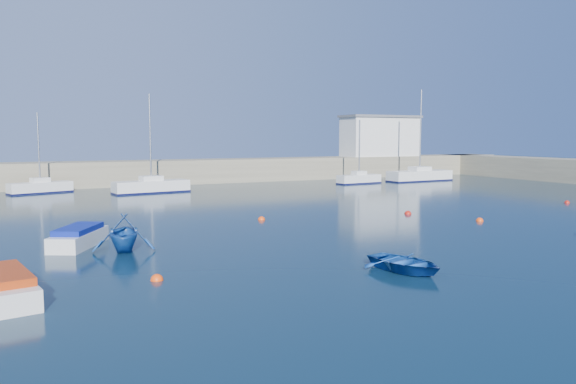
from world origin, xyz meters
name	(u,v)px	position (x,y,z in m)	size (l,w,h in m)	color
ground	(437,285)	(0.00, 0.00, 0.00)	(220.00, 220.00, 0.00)	#0C2335
back_wall	(150,172)	(0.00, 46.00, 1.30)	(96.00, 4.50, 2.60)	gray
right_arm	(544,169)	(44.00, 32.00, 1.30)	(4.50, 32.00, 2.60)	gray
harbor_office	(380,137)	(30.00, 46.00, 5.10)	(10.00, 4.00, 5.00)	silver
sailboat_5	(40,187)	(-11.07, 40.85, 0.57)	(5.70, 3.19, 7.33)	silver
sailboat_6	(151,186)	(-1.85, 36.85, 0.62)	(7.09, 2.86, 9.05)	silver
sailboat_7	(359,179)	(20.91, 36.96, 0.55)	(5.32, 2.01, 6.96)	silver
sailboat_8	(420,175)	(29.31, 37.01, 0.67)	(8.23, 2.65, 10.57)	silver
motorboat_0	(3,286)	(-13.56, 4.64, 0.45)	(2.21, 4.44, 0.95)	silver
motorboat_1	(79,237)	(-10.50, 12.84, 0.46)	(3.11, 4.14, 0.97)	silver
dinghy_center	(405,263)	(0.26, 2.10, 0.33)	(2.29, 3.21, 0.66)	#16489C
dinghy_left	(124,233)	(-8.75, 10.83, 0.85)	(2.77, 3.21, 1.69)	#16489C
buoy_0	(157,280)	(-8.61, 4.98, 0.00)	(0.47, 0.47, 0.47)	#FF460D
buoy_1	(408,214)	(10.45, 14.99, 0.00)	(0.48, 0.48, 0.48)	red
buoy_2	(480,221)	(12.43, 10.53, 0.00)	(0.45, 0.45, 0.45)	#FF460D
buoy_3	(262,220)	(0.61, 16.87, 0.00)	(0.45, 0.45, 0.45)	#FF460D
buoy_4	(567,203)	(25.57, 14.62, 0.00)	(0.41, 0.41, 0.41)	red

